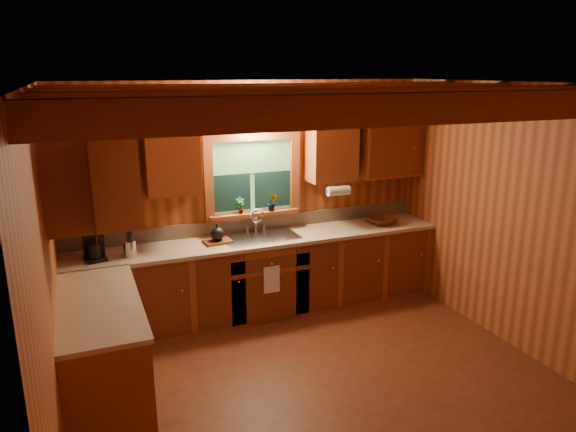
% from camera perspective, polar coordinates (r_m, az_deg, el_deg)
% --- Properties ---
extents(room, '(4.20, 4.20, 4.20)m').
position_cam_1_polar(room, '(4.43, 3.91, -3.16)').
color(room, '#5A2A16').
rests_on(room, ground).
extents(ceiling_beams, '(4.20, 2.54, 0.18)m').
position_cam_1_polar(ceiling_beams, '(4.20, 4.21, 12.42)').
color(ceiling_beams, brown).
rests_on(ceiling_beams, room).
extents(base_cabinets, '(4.20, 2.22, 0.86)m').
position_cam_1_polar(base_cabinets, '(5.70, -6.51, -8.25)').
color(base_cabinets, brown).
rests_on(base_cabinets, ground).
extents(countertop, '(4.20, 2.24, 0.04)m').
position_cam_1_polar(countertop, '(5.55, -6.53, -3.94)').
color(countertop, tan).
rests_on(countertop, base_cabinets).
extents(backsplash, '(4.20, 0.02, 0.16)m').
position_cam_1_polar(backsplash, '(6.19, -3.79, -0.85)').
color(backsplash, tan).
rests_on(backsplash, room).
extents(dishwasher_panel, '(0.02, 0.60, 0.80)m').
position_cam_1_polar(dishwasher_panel, '(5.01, -15.61, -12.26)').
color(dishwasher_panel, white).
rests_on(dishwasher_panel, base_cabinets).
extents(upper_cabinets, '(4.19, 1.77, 0.78)m').
position_cam_1_polar(upper_cabinets, '(5.42, -8.09, 6.03)').
color(upper_cabinets, brown).
rests_on(upper_cabinets, room).
extents(window, '(1.12, 0.08, 1.00)m').
position_cam_1_polar(window, '(6.05, -3.83, 4.11)').
color(window, brown).
rests_on(window, room).
extents(window_sill, '(1.06, 0.14, 0.04)m').
position_cam_1_polar(window_sill, '(6.09, -3.62, 0.26)').
color(window_sill, brown).
rests_on(window_sill, room).
extents(wall_sconce, '(0.45, 0.21, 0.17)m').
position_cam_1_polar(wall_sconce, '(5.84, -3.56, 10.02)').
color(wall_sconce, black).
rests_on(wall_sconce, room).
extents(paper_towel_roll, '(0.27, 0.11, 0.11)m').
position_cam_1_polar(paper_towel_roll, '(6.13, 5.41, 2.71)').
color(paper_towel_roll, white).
rests_on(paper_towel_roll, upper_cabinets).
extents(dish_towel, '(0.18, 0.01, 0.30)m').
position_cam_1_polar(dish_towel, '(5.79, -1.75, -6.81)').
color(dish_towel, white).
rests_on(dish_towel, base_cabinets).
extents(sink, '(0.82, 0.48, 0.43)m').
position_cam_1_polar(sink, '(5.97, -2.91, -2.69)').
color(sink, silver).
rests_on(sink, countertop).
extents(coffee_maker, '(0.19, 0.24, 0.34)m').
position_cam_1_polar(coffee_maker, '(5.56, -20.07, -2.72)').
color(coffee_maker, black).
rests_on(coffee_maker, countertop).
extents(utensil_crock, '(0.13, 0.13, 0.36)m').
position_cam_1_polar(utensil_crock, '(5.56, -16.57, -3.25)').
color(utensil_crock, silver).
rests_on(utensil_crock, countertop).
extents(cutting_board, '(0.31, 0.24, 0.03)m').
position_cam_1_polar(cutting_board, '(5.81, -7.52, -2.72)').
color(cutting_board, '#602A14').
rests_on(cutting_board, countertop).
extents(teakettle, '(0.15, 0.15, 0.19)m').
position_cam_1_polar(teakettle, '(5.79, -7.55, -1.90)').
color(teakettle, black).
rests_on(teakettle, cutting_board).
extents(wicker_basket, '(0.38, 0.38, 0.09)m').
position_cam_1_polar(wicker_basket, '(6.56, 9.93, -0.43)').
color(wicker_basket, '#48230C').
rests_on(wicker_basket, countertop).
extents(potted_plant_left, '(0.11, 0.08, 0.19)m').
position_cam_1_polar(potted_plant_left, '(6.00, -5.11, 1.15)').
color(potted_plant_left, '#602A14').
rests_on(potted_plant_left, window_sill).
extents(potted_plant_right, '(0.13, 0.12, 0.20)m').
position_cam_1_polar(potted_plant_right, '(6.10, -1.68, 1.46)').
color(potted_plant_right, '#602A14').
rests_on(potted_plant_right, window_sill).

